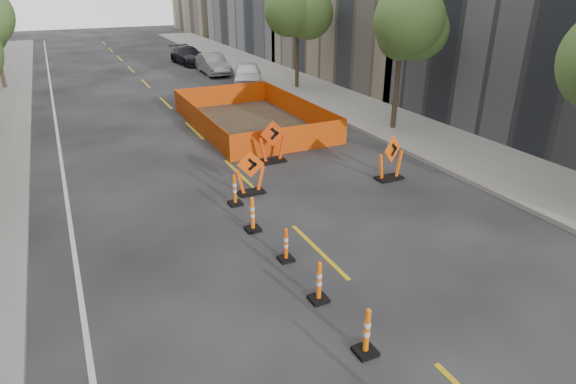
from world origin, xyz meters
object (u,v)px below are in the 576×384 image
chevron_sign_center (273,141)px  parked_car_mid (213,64)px  chevron_sign_left (251,173)px  parked_car_far (189,56)px  channelizer_3 (367,331)px  channelizer_7 (235,189)px  channelizer_5 (286,244)px  chevron_sign_right (391,158)px  parked_car_near (248,74)px  channelizer_4 (319,281)px  channelizer_6 (253,214)px

chevron_sign_center → parked_car_mid: 19.14m
chevron_sign_left → parked_car_far: 26.81m
chevron_sign_center → channelizer_3: bearing=-100.8°
channelizer_7 → chevron_sign_left: size_ratio=0.70×
channelizer_3 → channelizer_5: bearing=89.1°
chevron_sign_right → parked_car_near: bearing=64.2°
channelizer_7 → parked_car_mid: size_ratio=0.23×
channelizer_5 → channelizer_7: (-0.04, 3.64, 0.06)m
channelizer_5 → chevron_sign_center: bearing=68.6°
channelizer_4 → parked_car_far: size_ratio=0.22×
channelizer_7 → channelizer_6: bearing=-94.2°
parked_car_mid → chevron_sign_left: bearing=-103.6°
channelizer_5 → chevron_sign_center: size_ratio=0.55×
channelizer_5 → parked_car_mid: (6.18, 25.43, 0.27)m
chevron_sign_left → parked_car_far: bearing=96.4°
channelizer_3 → parked_car_near: bearing=73.8°
channelizer_7 → parked_car_near: size_ratio=0.23×
channelizer_5 → parked_car_near: (6.93, 20.38, 0.30)m
chevron_sign_right → channelizer_3: bearing=-150.8°
channelizer_4 → chevron_sign_center: (2.66, 8.45, 0.33)m
chevron_sign_right → parked_car_mid: size_ratio=0.37×
channelizer_6 → chevron_sign_center: 5.55m
channelizer_3 → chevron_sign_center: bearing=75.5°
chevron_sign_center → parked_car_near: bearing=76.2°
channelizer_3 → channelizer_6: size_ratio=1.00×
parked_car_mid → channelizer_7: bearing=-105.2°
chevron_sign_center → parked_car_far: 24.15m
channelizer_6 → parked_car_far: (5.89, 28.75, 0.16)m
chevron_sign_right → channelizer_4: bearing=-159.6°
parked_car_near → channelizer_7: bearing=-91.9°
parked_car_far → channelizer_7: bearing=-108.6°
chevron_sign_center → channelizer_4: bearing=-103.8°
channelizer_4 → parked_car_far: bearing=79.9°
chevron_sign_left → channelizer_7: bearing=-125.6°
chevron_sign_right → parked_car_near: (1.32, 17.13, -0.05)m
chevron_sign_left → chevron_sign_center: size_ratio=0.89×
channelizer_6 → chevron_sign_right: size_ratio=0.64×
chevron_sign_center → parked_car_mid: size_ratio=0.38×
channelizer_5 → channelizer_6: size_ratio=0.88×
channelizer_3 → channelizer_7: size_ratio=1.00×
chevron_sign_left → channelizer_6: bearing=-93.4°
channelizer_5 → parked_car_far: bearing=79.4°
chevron_sign_center → parked_car_mid: bearing=82.9°
channelizer_6 → parked_car_far: bearing=78.4°
channelizer_7 → parked_car_mid: (6.22, 21.78, 0.21)m
channelizer_4 → parked_car_mid: size_ratio=0.23×
channelizer_5 → chevron_sign_right: bearing=30.0°
channelizer_4 → channelizer_7: 5.47m
channelizer_5 → parked_car_far: parked_car_far is taller
channelizer_5 → parked_car_near: size_ratio=0.21×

